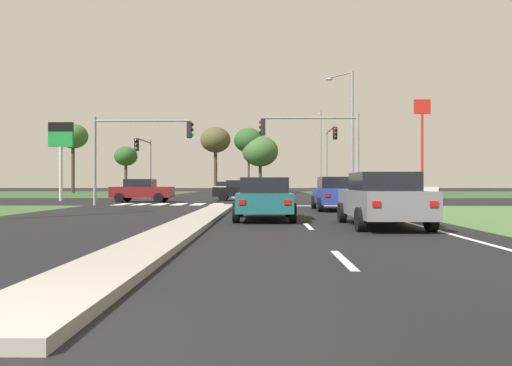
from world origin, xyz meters
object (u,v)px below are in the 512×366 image
Objects in this scene: treeline_second at (126,157)px; traffic_signal_far_right at (329,150)px; car_teal_near at (264,198)px; street_lamp_second at (350,128)px; treeline_third at (215,140)px; fastfood_pole_sign at (422,125)px; fuel_price_totem at (61,143)px; car_maroon_third at (142,190)px; car_blue_sixth at (336,193)px; car_silver_fifth at (230,187)px; traffic_signal_near_right at (319,141)px; car_grey_second at (382,199)px; traffic_signal_near_left at (134,143)px; traffic_signal_far_left at (145,157)px; street_lamp_third at (320,147)px; treeline_fourth at (260,151)px; treeline_near at (73,137)px; pedestrian_at_median at (242,185)px; car_white_fourth at (402,190)px; car_beige_eighth at (224,188)px; car_black_seventh at (242,190)px; treeline_fifth at (249,141)px.

traffic_signal_far_right is at bearing -47.68° from treeline_second.
street_lamp_second reaches higher than car_teal_near.
traffic_signal_far_right is 29.07m from treeline_third.
fastfood_pole_sign is 37.64m from fuel_price_totem.
car_blue_sixth is at bearing 50.70° from car_maroon_third.
car_silver_fifth is 38.19m from traffic_signal_near_right.
traffic_signal_far_right is 0.64× the size of treeline_third.
traffic_signal_near_right is 0.63× the size of treeline_third.
car_grey_second is 0.77× the size of traffic_signal_near_left.
car_silver_fifth is at bearing 152.14° from fastfood_pole_sign.
street_lamp_second is at bearing 65.91° from traffic_signal_near_right.
traffic_signal_far_left is 0.53× the size of street_lamp_third.
treeline_fourth reaches higher than traffic_signal_far_right.
fuel_price_totem is at bearing -105.01° from treeline_third.
car_maroon_third is at bearing -92.95° from treeline_third.
traffic_signal_far_right is (1.94, 24.46, 3.24)m from car_grey_second.
traffic_signal_near_right is 44.95m from treeline_second.
pedestrian_at_median is at bearing -40.45° from treeline_near.
car_grey_second is 0.69× the size of treeline_second.
fuel_price_totem is at bearing 173.87° from pedestrian_at_median.
traffic_signal_far_right is at bearing -77.76° from treeline_fourth.
fuel_price_totem is at bearing -167.93° from traffic_signal_far_right.
fuel_price_totem is at bearing 130.31° from car_teal_near.
car_blue_sixth is 43.51m from treeline_fourth.
treeline_fourth is at bearing 94.35° from car_grey_second.
car_white_fourth reaches higher than car_silver_fifth.
street_lamp_third is at bearing 3.27° from pedestrian_at_median.
car_teal_near is at bearing 97.02° from car_beige_eighth.
treeline_fourth is (1.60, 21.83, 4.61)m from pedestrian_at_median.
traffic_signal_far_left is at bearing 78.70° from car_silver_fifth.
car_white_fourth is 24.72m from car_beige_eighth.
street_lamp_second is 13.44m from pedestrian_at_median.
car_white_fourth reaches higher than car_teal_near.
car_white_fourth is 24.99m from fuel_price_totem.
car_black_seventh is (6.73, 2.89, -0.03)m from car_maroon_third.
traffic_signal_far_left is 28.60m from treeline_fourth.
treeline_fifth is at bearing 20.35° from car_white_fourth.
car_white_fourth is 2.67× the size of pedestrian_at_median.
street_lamp_second is 1.02× the size of treeline_third.
car_black_seventh is (-5.06, 12.54, -0.03)m from car_blue_sixth.
pedestrian_at_median reaches higher than car_teal_near.
traffic_signal_far_left is at bearing -105.81° from treeline_fifth.
car_beige_eighth is 0.54× the size of treeline_fourth.
traffic_signal_far_right is at bearing 41.83° from car_white_fourth.
car_beige_eighth is at bearing 70.71° from traffic_signal_far_left.
car_white_fourth is 9.67m from traffic_signal_near_right.
traffic_signal_near_left is at bearing -43.76° from fuel_price_totem.
treeline_fourth reaches higher than car_blue_sixth.
car_blue_sixth is 0.44× the size of treeline_near.
car_silver_fifth is at bearing -0.33° from treeline_near.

